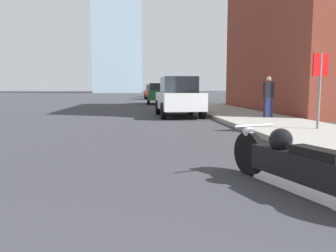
{
  "coord_description": "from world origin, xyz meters",
  "views": [
    {
      "loc": [
        1.0,
        0.31,
        1.23
      ],
      "look_at": [
        1.52,
        5.88,
        0.6
      ],
      "focal_mm": 35.0,
      "sensor_mm": 36.0,
      "label": 1
    }
  ],
  "objects_px": {
    "stop_sign": "(320,78)",
    "parked_car_red": "(152,92)",
    "parked_car_white": "(178,97)",
    "parked_car_green": "(159,93)",
    "motorcycle": "(294,162)",
    "pedestrian": "(268,97)",
    "parked_car_silver": "(150,91)"
  },
  "relations": [
    {
      "from": "parked_car_green",
      "to": "parked_car_red",
      "type": "distance_m",
      "value": 12.58
    },
    {
      "from": "parked_car_white",
      "to": "parked_car_green",
      "type": "xyz_separation_m",
      "value": [
        -0.1,
        12.22,
        -0.02
      ]
    },
    {
      "from": "parked_car_white",
      "to": "parked_car_red",
      "type": "distance_m",
      "value": 24.8
    },
    {
      "from": "parked_car_green",
      "to": "parked_car_silver",
      "type": "xyz_separation_m",
      "value": [
        0.3,
        25.12,
        0.03
      ]
    },
    {
      "from": "parked_car_red",
      "to": "stop_sign",
      "type": "xyz_separation_m",
      "value": [
        3.14,
        -30.86,
        0.68
      ]
    },
    {
      "from": "parked_car_red",
      "to": "stop_sign",
      "type": "height_order",
      "value": "stop_sign"
    },
    {
      "from": "parked_car_green",
      "to": "stop_sign",
      "type": "xyz_separation_m",
      "value": [
        3.19,
        -18.28,
        0.68
      ]
    },
    {
      "from": "parked_car_red",
      "to": "pedestrian",
      "type": "relative_size",
      "value": 2.71
    },
    {
      "from": "parked_car_silver",
      "to": "pedestrian",
      "type": "xyz_separation_m",
      "value": [
        2.95,
        -39.78,
        0.05
      ]
    },
    {
      "from": "stop_sign",
      "to": "motorcycle",
      "type": "bearing_deg",
      "value": -122.31
    },
    {
      "from": "motorcycle",
      "to": "parked_car_green",
      "type": "xyz_separation_m",
      "value": [
        -0.14,
        23.1,
        0.48
      ]
    },
    {
      "from": "parked_car_silver",
      "to": "pedestrian",
      "type": "relative_size",
      "value": 2.59
    },
    {
      "from": "motorcycle",
      "to": "parked_car_red",
      "type": "height_order",
      "value": "parked_car_red"
    },
    {
      "from": "stop_sign",
      "to": "pedestrian",
      "type": "relative_size",
      "value": 1.3
    },
    {
      "from": "motorcycle",
      "to": "stop_sign",
      "type": "relative_size",
      "value": 1.17
    },
    {
      "from": "motorcycle",
      "to": "parked_car_red",
      "type": "xyz_separation_m",
      "value": [
        -0.09,
        35.68,
        0.49
      ]
    },
    {
      "from": "motorcycle",
      "to": "pedestrian",
      "type": "bearing_deg",
      "value": 52.75
    },
    {
      "from": "motorcycle",
      "to": "pedestrian",
      "type": "relative_size",
      "value": 1.53
    },
    {
      "from": "stop_sign",
      "to": "parked_car_red",
      "type": "bearing_deg",
      "value": 95.81
    },
    {
      "from": "stop_sign",
      "to": "pedestrian",
      "type": "height_order",
      "value": "stop_sign"
    },
    {
      "from": "motorcycle",
      "to": "stop_sign",
      "type": "bearing_deg",
      "value": 40.71
    },
    {
      "from": "parked_car_white",
      "to": "parked_car_green",
      "type": "bearing_deg",
      "value": 88.91
    },
    {
      "from": "parked_car_white",
      "to": "parked_car_green",
      "type": "height_order",
      "value": "parked_car_white"
    },
    {
      "from": "stop_sign",
      "to": "parked_car_silver",
      "type": "bearing_deg",
      "value": 93.8
    },
    {
      "from": "parked_car_red",
      "to": "parked_car_white",
      "type": "bearing_deg",
      "value": -91.81
    },
    {
      "from": "parked_car_white",
      "to": "parked_car_silver",
      "type": "height_order",
      "value": "parked_car_silver"
    },
    {
      "from": "stop_sign",
      "to": "parked_car_green",
      "type": "bearing_deg",
      "value": 99.89
    },
    {
      "from": "parked_car_green",
      "to": "pedestrian",
      "type": "distance_m",
      "value": 15.02
    },
    {
      "from": "pedestrian",
      "to": "parked_car_green",
      "type": "bearing_deg",
      "value": 102.5
    },
    {
      "from": "parked_car_silver",
      "to": "pedestrian",
      "type": "height_order",
      "value": "parked_car_silver"
    },
    {
      "from": "pedestrian",
      "to": "stop_sign",
      "type": "bearing_deg",
      "value": -91.05
    },
    {
      "from": "parked_car_silver",
      "to": "motorcycle",
      "type": "bearing_deg",
      "value": -91.16
    }
  ]
}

